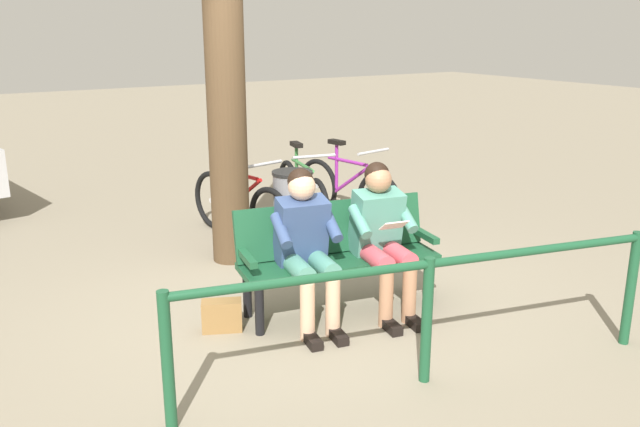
# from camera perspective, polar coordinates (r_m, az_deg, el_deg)

# --- Properties ---
(ground_plane) EXTENTS (40.00, 40.00, 0.00)m
(ground_plane) POSITION_cam_1_polar(r_m,az_deg,el_deg) (5.52, -1.11, -8.10)
(ground_plane) COLOR gray
(bench) EXTENTS (1.66, 0.76, 0.87)m
(bench) POSITION_cam_1_polar(r_m,az_deg,el_deg) (5.36, 1.38, -3.03)
(bench) COLOR #194C2D
(bench) RESTS_ON ground
(person_reading) EXTENTS (0.54, 0.81, 1.20)m
(person_reading) POSITION_cam_1_polar(r_m,az_deg,el_deg) (5.30, 5.31, -1.53)
(person_reading) COLOR #4C8C7A
(person_reading) RESTS_ON ground
(person_companion) EXTENTS (0.54, 0.81, 1.20)m
(person_companion) POSITION_cam_1_polar(r_m,az_deg,el_deg) (5.05, -1.21, -2.33)
(person_companion) COLOR #334772
(person_companion) RESTS_ON ground
(handbag) EXTENTS (0.33, 0.25, 0.24)m
(handbag) POSITION_cam_1_polar(r_m,az_deg,el_deg) (5.16, -8.37, -8.62)
(handbag) COLOR olive
(handbag) RESTS_ON ground
(tree_trunk) EXTENTS (0.37, 0.37, 3.52)m
(tree_trunk) POSITION_cam_1_polar(r_m,az_deg,el_deg) (6.31, -8.08, 11.34)
(tree_trunk) COLOR #4C3823
(tree_trunk) RESTS_ON ground
(litter_bin) EXTENTS (0.42, 0.42, 0.80)m
(litter_bin) POSITION_cam_1_polar(r_m,az_deg,el_deg) (6.87, -2.35, 0.35)
(litter_bin) COLOR slate
(litter_bin) RESTS_ON ground
(bicycle_silver) EXTENTS (0.49, 1.66, 0.94)m
(bicycle_silver) POSITION_cam_1_polar(r_m,az_deg,el_deg) (7.82, 2.33, 1.97)
(bicycle_silver) COLOR black
(bicycle_silver) RESTS_ON ground
(bicycle_red) EXTENTS (0.51, 1.66, 0.94)m
(bicycle_red) POSITION_cam_1_polar(r_m,az_deg,el_deg) (7.63, -1.55, 1.62)
(bicycle_red) COLOR black
(bicycle_red) RESTS_ON ground
(bicycle_black) EXTENTS (0.52, 1.66, 0.94)m
(bicycle_black) POSITION_cam_1_polar(r_m,az_deg,el_deg) (7.20, -6.85, 0.62)
(bicycle_black) COLOR black
(bicycle_black) RESTS_ON ground
(railing_fence) EXTENTS (3.24, 0.79, 0.85)m
(railing_fence) POSITION_cam_1_polar(r_m,az_deg,el_deg) (4.29, 9.20, -6.93)
(railing_fence) COLOR #194C2D
(railing_fence) RESTS_ON ground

